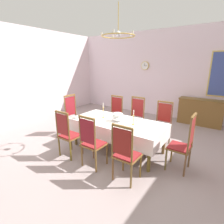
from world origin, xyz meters
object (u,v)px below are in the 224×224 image
at_px(candlestick_west, 103,112).
at_px(spoon_primary, 143,120).
at_px(candlestick_east, 133,119).
at_px(spoon_secondary, 74,117).
at_px(chair_south_c, 125,152).
at_px(chair_head_east, 183,143).
at_px(dining_table, 117,124).
at_px(chandelier, 118,35).
at_px(bowl_near_right, 77,117).
at_px(bowl_near_left, 139,119).
at_px(chair_head_west, 74,116).
at_px(chair_south_b, 92,141).
at_px(chair_south_a, 68,133).
at_px(soup_tureen, 117,116).
at_px(chair_north_a, 115,114).
at_px(chair_north_b, 135,117).
at_px(sideboard, 200,112).
at_px(mounted_clock, 145,66).
at_px(chair_north_c, 162,123).

distance_m(candlestick_west, spoon_primary, 1.02).
relative_size(candlestick_east, spoon_secondary, 1.98).
distance_m(candlestick_west, spoon_secondary, 0.78).
xyz_separation_m(chair_south_c, spoon_secondary, (-1.87, 0.55, 0.17)).
bearing_deg(chair_head_east, dining_table, 90.00).
distance_m(dining_table, chandelier, 1.99).
bearing_deg(bowl_near_right, dining_table, 22.58).
height_order(dining_table, bowl_near_left, bowl_near_left).
bearing_deg(chair_head_west, chair_south_b, 58.83).
xyz_separation_m(chair_head_west, spoon_primary, (2.03, 0.40, 0.14)).
height_order(dining_table, candlestick_east, candlestick_east).
xyz_separation_m(chair_south_a, bowl_near_right, (-0.25, 0.53, 0.20)).
bearing_deg(soup_tureen, chair_north_a, 127.59).
bearing_deg(bowl_near_left, spoon_primary, 12.69).
height_order(chair_north_a, soup_tureen, chair_north_a).
bearing_deg(chair_north_a, chair_south_a, 90.00).
xyz_separation_m(chair_north_b, spoon_secondary, (-1.09, -1.32, 0.15)).
distance_m(chair_north_b, bowl_near_right, 1.67).
bearing_deg(sideboard, chair_head_west, 47.55).
xyz_separation_m(chair_south_a, chair_south_b, (0.73, -0.00, 0.01)).
height_order(chair_north_b, soup_tureen, chair_north_b).
relative_size(dining_table, chair_south_a, 2.05).
relative_size(bowl_near_right, sideboard, 0.12).
bearing_deg(chair_north_b, chair_head_west, 31.24).
relative_size(bowl_near_right, mounted_clock, 0.52).
bearing_deg(chair_north_a, bowl_near_left, 152.88).
relative_size(chair_head_east, spoon_secondary, 6.81).
bearing_deg(chair_south_c, chair_south_a, 179.97).
height_order(candlestick_west, spoon_secondary, candlestick_west).
relative_size(soup_tureen, candlestick_west, 0.79).
distance_m(chair_south_a, chair_head_west, 1.24).
xyz_separation_m(chair_north_c, chair_head_west, (-2.33, -0.94, 0.02)).
bearing_deg(bowl_near_right, chair_south_c, -16.67).
bearing_deg(dining_table, bowl_near_right, -157.42).
relative_size(dining_table, chandelier, 3.12).
bearing_deg(candlestick_west, chair_south_a, -107.42).
height_order(chair_south_a, chair_south_c, chair_south_c).
relative_size(chair_north_c, bowl_near_left, 6.27).
bearing_deg(dining_table, mounted_clock, 105.11).
relative_size(sideboard, chandelier, 1.99).
height_order(spoon_primary, spoon_secondary, same).
relative_size(chair_south_b, bowl_near_right, 6.35).
bearing_deg(chair_head_east, bowl_near_right, 99.16).
bearing_deg(chair_north_a, dining_table, 127.72).
bearing_deg(sideboard, chair_north_a, 47.03).
distance_m(chair_south_b, soup_tureen, 0.98).
distance_m(chair_south_c, mounted_clock, 4.89).
bearing_deg(chair_north_a, chair_head_east, 157.55).
height_order(chair_south_a, mounted_clock, mounted_clock).
bearing_deg(chair_south_a, bowl_near_right, 115.64).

